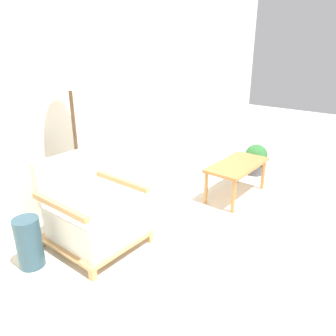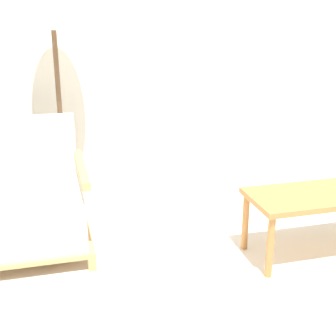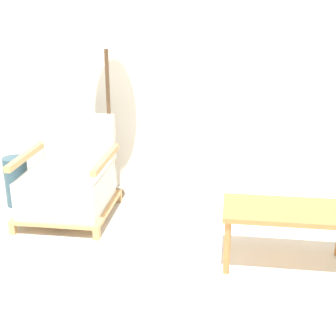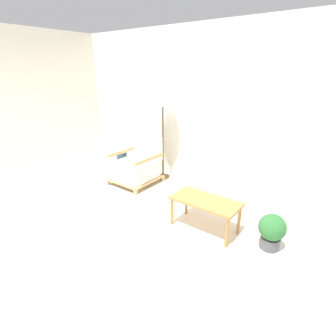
# 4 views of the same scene
# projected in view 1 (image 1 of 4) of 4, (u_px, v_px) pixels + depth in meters

# --- Properties ---
(ground_plane) EXTENTS (14.00, 14.00, 0.00)m
(ground_plane) POSITION_uv_depth(u_px,v_px,m) (290.00, 269.00, 2.78)
(ground_plane) COLOR silver
(wall_back) EXTENTS (8.00, 0.06, 2.70)m
(wall_back) POSITION_uv_depth(u_px,v_px,m) (95.00, 85.00, 3.67)
(wall_back) COLOR silver
(wall_back) RESTS_ON ground_plane
(armchair) EXTENTS (0.74, 0.79, 0.83)m
(armchair) POSITION_uv_depth(u_px,v_px,m) (92.00, 215.00, 3.03)
(armchair) COLOR tan
(armchair) RESTS_ON ground_plane
(floor_lamp) EXTENTS (0.41, 0.41, 1.62)m
(floor_lamp) POSITION_uv_depth(u_px,v_px,m) (70.00, 85.00, 3.08)
(floor_lamp) COLOR brown
(floor_lamp) RESTS_ON ground_plane
(coffee_table) EXTENTS (0.89, 0.44, 0.43)m
(coffee_table) POSITION_uv_depth(u_px,v_px,m) (237.00, 168.00, 3.96)
(coffee_table) COLOR #B2753D
(coffee_table) RESTS_ON ground_plane
(vase) EXTENTS (0.21, 0.21, 0.45)m
(vase) POSITION_uv_depth(u_px,v_px,m) (29.00, 243.00, 2.75)
(vase) COLOR #2D4C5B
(vase) RESTS_ON ground_plane
(potted_plant) EXTENTS (0.32, 0.32, 0.44)m
(potted_plant) POSITION_uv_depth(u_px,v_px,m) (256.00, 158.00, 4.68)
(potted_plant) COLOR #4C4C51
(potted_plant) RESTS_ON ground_plane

